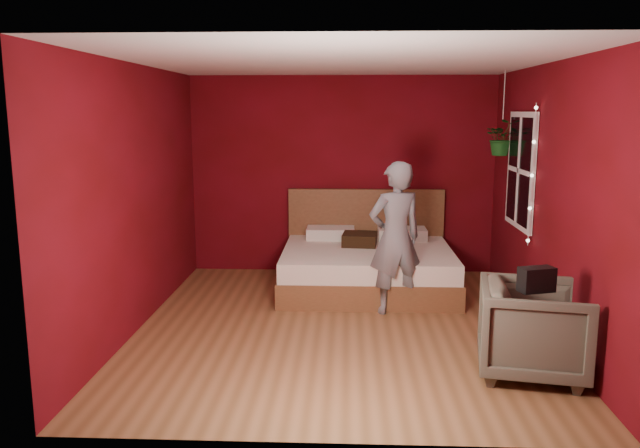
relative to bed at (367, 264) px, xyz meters
The scene contains 10 objects.
floor 1.49m from the bed, 102.66° to the right, with size 4.50×4.50×0.00m, color brown.
room_walls 2.01m from the bed, 102.66° to the right, with size 4.04×4.54×2.62m.
window 2.11m from the bed, 17.71° to the right, with size 0.05×0.97×1.27m.
fairy_lights 2.28m from the bed, 32.96° to the right, with size 0.04×0.04×1.45m.
bed is the anchor object (origin of this frame).
person 1.09m from the bed, 74.16° to the right, with size 0.59×0.39×1.63m, color slate.
armchair 2.82m from the bed, 62.97° to the right, with size 0.83×0.85×0.77m, color #565244.
handbag 3.04m from the bed, 66.04° to the right, with size 0.27×0.13×0.19m, color black.
throw_pillow 0.32m from the bed, 131.35° to the left, with size 0.41×0.41×0.15m, color #321F10.
hanging_plant 2.19m from the bed, ahead, with size 0.40×0.35×0.98m.
Camera 1 is at (0.07, -6.01, 2.15)m, focal length 35.00 mm.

